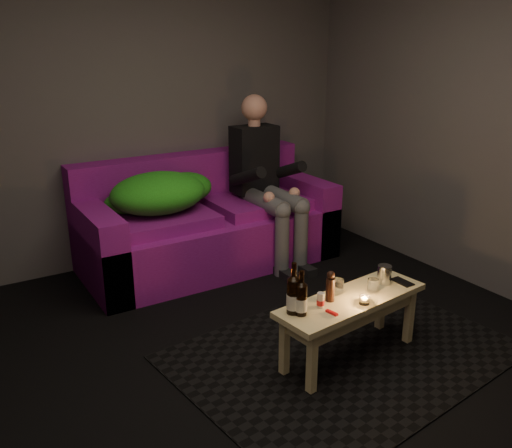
{
  "coord_description": "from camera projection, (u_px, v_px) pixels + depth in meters",
  "views": [
    {
      "loc": [
        -1.68,
        -2.29,
        1.91
      ],
      "look_at": [
        0.36,
        1.0,
        0.59
      ],
      "focal_mm": 38.0,
      "sensor_mm": 36.0,
      "label": 1
    }
  ],
  "objects": [
    {
      "name": "floor",
      "position": [
        293.0,
        371.0,
        3.3
      ],
      "size": [
        4.5,
        4.5,
        0.0
      ],
      "primitive_type": "plane",
      "color": "black",
      "rests_on": "ground"
    },
    {
      "name": "room",
      "position": [
        252.0,
        89.0,
        3.14
      ],
      "size": [
        4.5,
        4.5,
        4.5
      ],
      "color": "silver",
      "rests_on": "ground"
    },
    {
      "name": "tumbler_front",
      "position": [
        373.0,
        285.0,
        3.37
      ],
      "size": [
        0.09,
        0.09,
        0.09
      ],
      "primitive_type": "cylinder",
      "rotation": [
        0.0,
        0.0,
        0.39
      ],
      "color": "white",
      "rests_on": "coffee_table"
    },
    {
      "name": "smartphone",
      "position": [
        402.0,
        282.0,
        3.51
      ],
      "size": [
        0.07,
        0.15,
        0.01
      ],
      "primitive_type": "cube",
      "rotation": [
        0.0,
        0.0,
        0.01
      ],
      "color": "black",
      "rests_on": "coffee_table"
    },
    {
      "name": "beer_bottle_b",
      "position": [
        301.0,
        299.0,
        3.07
      ],
      "size": [
        0.07,
        0.07,
        0.27
      ],
      "color": "black",
      "rests_on": "coffee_table"
    },
    {
      "name": "salt_shaker",
      "position": [
        321.0,
        300.0,
        3.17
      ],
      "size": [
        0.05,
        0.05,
        0.09
      ],
      "primitive_type": "cylinder",
      "rotation": [
        0.0,
        0.0,
        0.22
      ],
      "color": "silver",
      "rests_on": "coffee_table"
    },
    {
      "name": "pepper_mill",
      "position": [
        330.0,
        290.0,
        3.24
      ],
      "size": [
        0.06,
        0.06,
        0.14
      ],
      "primitive_type": "cylinder",
      "rotation": [
        0.0,
        0.0,
        0.16
      ],
      "color": "black",
      "rests_on": "coffee_table"
    },
    {
      "name": "rug",
      "position": [
        343.0,
        353.0,
        3.48
      ],
      "size": [
        2.22,
        1.72,
        0.01
      ],
      "primitive_type": "cube",
      "rotation": [
        0.0,
        0.0,
        0.11
      ],
      "color": "black",
      "rests_on": "floor"
    },
    {
      "name": "tumbler_back",
      "position": [
        337.0,
        286.0,
        3.35
      ],
      "size": [
        0.08,
        0.08,
        0.09
      ],
      "primitive_type": "cylinder",
      "rotation": [
        0.0,
        0.0,
        -0.11
      ],
      "color": "white",
      "rests_on": "coffee_table"
    },
    {
      "name": "sofa",
      "position": [
        206.0,
        226.0,
        4.83
      ],
      "size": [
        2.19,
        0.99,
        0.94
      ],
      "color": "#83117D",
      "rests_on": "floor"
    },
    {
      "name": "steel_cup",
      "position": [
        384.0,
        275.0,
        3.48
      ],
      "size": [
        0.09,
        0.09,
        0.12
      ],
      "primitive_type": "cylinder",
      "rotation": [
        0.0,
        0.0,
        -0.06
      ],
      "color": "#B0B4B8",
      "rests_on": "coffee_table"
    },
    {
      "name": "green_blanket",
      "position": [
        162.0,
        193.0,
        4.5
      ],
      "size": [
        0.97,
        0.66,
        0.33
      ],
      "color": "#278117",
      "rests_on": "sofa"
    },
    {
      "name": "coffee_table",
      "position": [
        351.0,
        308.0,
        3.33
      ],
      "size": [
        1.06,
        0.44,
        0.42
      ],
      "rotation": [
        0.0,
        0.0,
        0.11
      ],
      "color": "tan",
      "rests_on": "rug"
    },
    {
      "name": "beer_bottle_a",
      "position": [
        293.0,
        295.0,
        3.08
      ],
      "size": [
        0.08,
        0.08,
        0.31
      ],
      "color": "black",
      "rests_on": "coffee_table"
    },
    {
      "name": "tealight",
      "position": [
        364.0,
        300.0,
        3.22
      ],
      "size": [
        0.06,
        0.06,
        0.05
      ],
      "color": "white",
      "rests_on": "coffee_table"
    },
    {
      "name": "red_lighter",
      "position": [
        332.0,
        313.0,
        3.11
      ],
      "size": [
        0.04,
        0.08,
        0.01
      ],
      "primitive_type": "cube",
      "rotation": [
        0.0,
        0.0,
        0.19
      ],
      "color": "red",
      "rests_on": "coffee_table"
    },
    {
      "name": "person",
      "position": [
        265.0,
        177.0,
        4.8
      ],
      "size": [
        0.39,
        0.91,
        1.46
      ],
      "color": "black",
      "rests_on": "sofa"
    }
  ]
}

